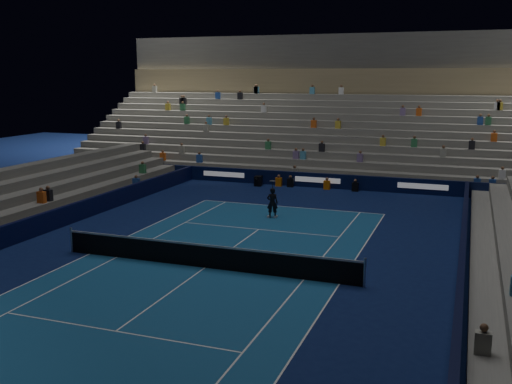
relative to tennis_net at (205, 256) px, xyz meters
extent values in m
plane|color=#0B1745|center=(0.00, 0.00, -0.50)|extent=(90.00, 90.00, 0.00)
cube|color=navy|center=(0.00, 0.00, -0.50)|extent=(10.97, 23.77, 0.01)
cube|color=black|center=(0.00, 18.50, 0.00)|extent=(44.00, 0.25, 1.00)
cube|color=black|center=(9.70, 0.00, 0.00)|extent=(0.25, 37.00, 1.00)
cube|color=black|center=(-9.70, 0.00, 0.00)|extent=(0.25, 37.00, 1.00)
cube|color=slate|center=(0.00, 19.50, -0.25)|extent=(44.00, 1.00, 0.50)
cube|color=slate|center=(0.00, 20.50, 0.00)|extent=(44.00, 1.00, 1.00)
cube|color=slate|center=(0.00, 21.50, 0.25)|extent=(44.00, 1.00, 1.50)
cube|color=slate|center=(0.00, 22.50, 0.50)|extent=(44.00, 1.00, 2.00)
cube|color=slate|center=(0.00, 23.50, 0.75)|extent=(44.00, 1.00, 2.50)
cube|color=slate|center=(0.00, 24.50, 1.00)|extent=(44.00, 1.00, 3.00)
cube|color=slate|center=(0.00, 25.50, 1.25)|extent=(44.00, 1.00, 3.50)
cube|color=slate|center=(0.00, 26.50, 1.50)|extent=(44.00, 1.00, 4.00)
cube|color=slate|center=(0.00, 27.50, 1.75)|extent=(44.00, 1.00, 4.50)
cube|color=slate|center=(0.00, 28.50, 2.00)|extent=(44.00, 1.00, 5.00)
cube|color=slate|center=(0.00, 29.50, 2.25)|extent=(44.00, 1.00, 5.50)
cube|color=slate|center=(0.00, 30.50, 2.50)|extent=(44.00, 1.00, 6.00)
cube|color=#8A7955|center=(0.00, 31.60, 6.60)|extent=(44.00, 0.60, 2.20)
cube|color=#474644|center=(0.00, 33.00, 9.20)|extent=(44.00, 2.40, 3.00)
cube|color=gray|center=(10.50, 0.00, -0.25)|extent=(1.00, 37.00, 0.50)
cylinder|color=#B2B2B7|center=(-6.40, 0.00, 0.05)|extent=(0.10, 0.10, 1.10)
cylinder|color=#B2B2B7|center=(6.40, 0.00, 0.05)|extent=(0.10, 0.10, 1.10)
cube|color=black|center=(0.00, 0.00, -0.05)|extent=(12.80, 0.03, 0.90)
cube|color=white|center=(0.00, 0.00, 0.44)|extent=(12.80, 0.04, 0.08)
imported|color=black|center=(-0.17, 9.05, 0.32)|extent=(0.69, 0.56, 1.65)
cube|color=black|center=(-4.09, 17.70, -0.16)|extent=(0.60, 0.70, 0.69)
cylinder|color=black|center=(-4.09, 17.21, 0.04)|extent=(0.21, 0.37, 0.16)
camera|label=1|loc=(9.69, -20.61, 7.10)|focal=41.43mm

